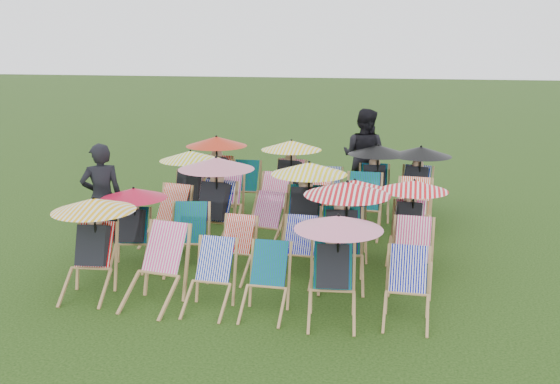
% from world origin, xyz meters
% --- Properties ---
extents(ground, '(100.00, 100.00, 0.00)m').
position_xyz_m(ground, '(0.00, 0.00, 0.00)').
color(ground, black).
rests_on(ground, ground).
extents(deckchair_0, '(1.08, 1.15, 1.28)m').
position_xyz_m(deckchair_0, '(-2.08, -2.17, 0.68)').
color(deckchair_0, '#A77F4D').
rests_on(deckchair_0, ground).
extents(deckchair_1, '(0.76, 0.97, 0.97)m').
position_xyz_m(deckchair_1, '(-1.14, -2.30, 0.49)').
color(deckchair_1, '#A77F4D').
rests_on(deckchair_1, ground).
extents(deckchair_2, '(0.58, 0.79, 0.84)m').
position_xyz_m(deckchair_2, '(-0.42, -2.32, 0.42)').
color(deckchair_2, '#A77F4D').
rests_on(deckchair_2, ground).
extents(deckchair_3, '(0.56, 0.77, 0.83)m').
position_xyz_m(deckchair_3, '(0.29, -2.30, 0.42)').
color(deckchair_3, '#A77F4D').
rests_on(deckchair_3, ground).
extents(deckchair_4, '(1.06, 1.13, 1.26)m').
position_xyz_m(deckchair_4, '(1.12, -2.27, 0.66)').
color(deckchair_4, '#A77F4D').
rests_on(deckchair_4, ground).
extents(deckchair_5, '(0.57, 0.78, 0.84)m').
position_xyz_m(deckchair_5, '(1.98, -2.18, 0.42)').
color(deckchair_5, '#A77F4D').
rests_on(deckchair_5, ground).
extents(deckchair_6, '(0.98, 1.06, 1.16)m').
position_xyz_m(deckchair_6, '(-2.03, -1.04, 0.61)').
color(deckchair_6, '#A77F4D').
rests_on(deckchair_6, ground).
extents(deckchair_7, '(0.75, 0.94, 0.93)m').
position_xyz_m(deckchair_7, '(-1.17, -1.04, 0.46)').
color(deckchair_7, '#A77F4D').
rests_on(deckchair_7, ground).
extents(deckchair_8, '(0.61, 0.80, 0.82)m').
position_xyz_m(deckchair_8, '(-0.44, -1.19, 0.41)').
color(deckchair_8, '#A77F4D').
rests_on(deckchair_8, ground).
extents(deckchair_9, '(0.58, 0.80, 0.84)m').
position_xyz_m(deckchair_9, '(0.47, -1.11, 0.42)').
color(deckchair_9, '#A77F4D').
rests_on(deckchair_9, ground).
extents(deckchair_10, '(1.18, 1.27, 1.40)m').
position_xyz_m(deckchair_10, '(1.09, -1.08, 0.74)').
color(deckchair_10, '#A77F4D').
rests_on(deckchair_10, ground).
extents(deckchair_11, '(0.63, 0.86, 0.90)m').
position_xyz_m(deckchair_11, '(2.02, -1.08, 0.45)').
color(deckchair_11, '#A77F4D').
rests_on(deckchair_11, ground).
extents(deckchair_12, '(0.76, 0.95, 0.93)m').
position_xyz_m(deckchair_12, '(-1.93, 0.02, 0.47)').
color(deckchair_12, '#A77F4D').
rests_on(deckchair_12, ground).
extents(deckchair_13, '(1.23, 1.30, 1.45)m').
position_xyz_m(deckchair_13, '(-1.16, 0.07, 0.77)').
color(deckchair_13, '#A77F4D').
rests_on(deckchair_13, ground).
extents(deckchair_14, '(0.71, 0.89, 0.88)m').
position_xyz_m(deckchair_14, '(-0.31, 0.06, 0.44)').
color(deckchair_14, '#A77F4D').
rests_on(deckchair_14, ground).
extents(deckchair_15, '(1.20, 1.26, 1.42)m').
position_xyz_m(deckchair_15, '(0.37, 0.11, 0.75)').
color(deckchair_15, '#A77F4D').
rests_on(deckchair_15, ground).
extents(deckchair_16, '(0.99, 1.06, 1.18)m').
position_xyz_m(deckchair_16, '(1.10, 0.12, 0.62)').
color(deckchair_16, '#A77F4D').
rests_on(deckchair_16, ground).
extents(deckchair_17, '(1.03, 1.08, 1.22)m').
position_xyz_m(deckchair_17, '(1.98, 0.09, 0.64)').
color(deckchair_17, '#A77F4D').
rests_on(deckchair_17, ground).
extents(deckchair_18, '(1.12, 1.18, 1.33)m').
position_xyz_m(deckchair_18, '(-1.99, 1.25, 0.70)').
color(deckchair_18, '#A77F4D').
rests_on(deckchair_18, ground).
extents(deckchair_19, '(0.74, 0.98, 1.01)m').
position_xyz_m(deckchair_19, '(-1.29, 1.19, 0.50)').
color(deckchair_19, '#A77F4D').
rests_on(deckchair_19, ground).
extents(deckchair_20, '(0.72, 0.93, 0.95)m').
position_xyz_m(deckchair_20, '(-0.45, 1.24, 0.47)').
color(deckchair_20, '#A77F4D').
rests_on(deckchair_20, ground).
extents(deckchair_21, '(0.68, 0.89, 0.92)m').
position_xyz_m(deckchair_21, '(0.31, 1.27, 0.46)').
color(deckchair_21, '#A77F4D').
rests_on(deckchair_21, ground).
extents(deckchair_22, '(0.68, 0.95, 1.01)m').
position_xyz_m(deckchair_22, '(1.18, 1.23, 0.51)').
color(deckchair_22, '#A77F4D').
rests_on(deckchair_22, ground).
extents(deckchair_23, '(0.71, 0.93, 0.96)m').
position_xyz_m(deckchair_23, '(2.03, 1.24, 0.48)').
color(deckchair_23, '#A77F4D').
rests_on(deckchair_23, ground).
extents(deckchair_24, '(1.21, 1.28, 1.43)m').
position_xyz_m(deckchair_24, '(-1.88, 2.38, 0.76)').
color(deckchair_24, '#A77F4D').
rests_on(deckchair_24, ground).
extents(deckchair_25, '(0.65, 0.89, 0.95)m').
position_xyz_m(deckchair_25, '(-1.23, 2.28, 0.47)').
color(deckchair_25, '#A77F4D').
rests_on(deckchair_25, ground).
extents(deckchair_26, '(1.17, 1.25, 1.39)m').
position_xyz_m(deckchair_26, '(-0.38, 2.44, 0.74)').
color(deckchair_26, '#A77F4D').
rests_on(deckchair_26, ground).
extents(deckchair_27, '(0.59, 0.82, 0.88)m').
position_xyz_m(deckchair_27, '(0.41, 2.34, 0.44)').
color(deckchair_27, '#A77F4D').
rests_on(deckchair_27, ground).
extents(deckchair_28, '(1.15, 1.20, 1.36)m').
position_xyz_m(deckchair_28, '(1.32, 2.44, 0.72)').
color(deckchair_28, '#A77F4D').
rests_on(deckchair_28, ground).
extents(deckchair_29, '(1.14, 1.21, 1.36)m').
position_xyz_m(deckchair_29, '(2.08, 2.45, 0.72)').
color(deckchair_29, '#A77F4D').
rests_on(deckchair_29, ground).
extents(person_left, '(0.76, 0.69, 1.74)m').
position_xyz_m(person_left, '(-2.76, -0.50, 0.87)').
color(person_left, black).
rests_on(person_left, ground).
extents(person_rear, '(1.14, 1.01, 1.95)m').
position_xyz_m(person_rear, '(1.03, 3.40, 0.98)').
color(person_rear, black).
rests_on(person_rear, ground).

